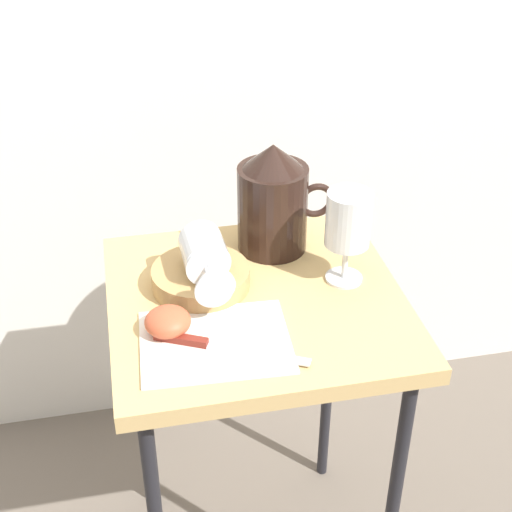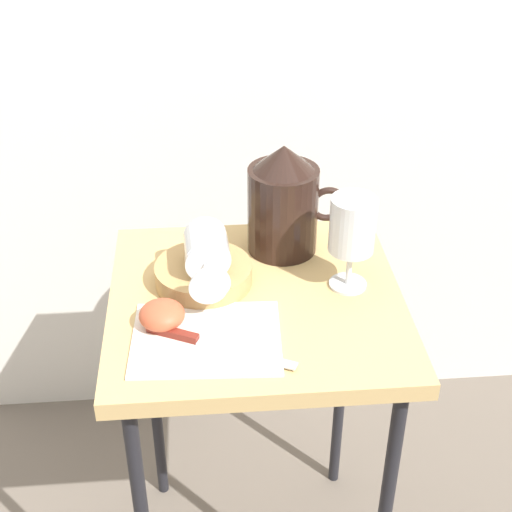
% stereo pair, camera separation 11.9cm
% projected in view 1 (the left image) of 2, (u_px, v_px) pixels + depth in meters
% --- Properties ---
extents(curtain_drape, '(2.40, 0.03, 1.98)m').
position_uv_depth(curtain_drape, '(204.00, 32.00, 1.51)').
color(curtain_drape, silver).
rests_on(curtain_drape, ground_plane).
extents(table, '(0.49, 0.47, 0.70)m').
position_uv_depth(table, '(256.00, 333.00, 1.28)').
color(table, tan).
rests_on(table, ground_plane).
extents(linen_napkin, '(0.24, 0.19, 0.00)m').
position_uv_depth(linen_napkin, '(215.00, 342.00, 1.13)').
color(linen_napkin, silver).
rests_on(linen_napkin, table).
extents(basket_tray, '(0.17, 0.17, 0.03)m').
position_uv_depth(basket_tray, '(201.00, 278.00, 1.25)').
color(basket_tray, tan).
rests_on(basket_tray, table).
extents(pitcher, '(0.18, 0.13, 0.20)m').
position_uv_depth(pitcher, '(273.00, 207.00, 1.32)').
color(pitcher, black).
rests_on(pitcher, table).
extents(wine_glass_upright, '(0.08, 0.08, 0.17)m').
position_uv_depth(wine_glass_upright, '(348.00, 224.00, 1.21)').
color(wine_glass_upright, silver).
rests_on(wine_glass_upright, table).
extents(wine_glass_tipped_near, '(0.07, 0.15, 0.07)m').
position_uv_depth(wine_glass_tipped_near, '(203.00, 257.00, 1.21)').
color(wine_glass_tipped_near, silver).
rests_on(wine_glass_tipped_near, basket_tray).
extents(wine_glass_tipped_far, '(0.08, 0.15, 0.07)m').
position_uv_depth(wine_glass_tipped_far, '(205.00, 253.00, 1.21)').
color(wine_glass_tipped_far, silver).
rests_on(wine_glass_tipped_far, basket_tray).
extents(apple_half_left, '(0.07, 0.07, 0.04)m').
position_uv_depth(apple_half_left, '(168.00, 321.00, 1.14)').
color(apple_half_left, '#C15133').
rests_on(apple_half_left, linen_napkin).
extents(knife, '(0.23, 0.12, 0.01)m').
position_uv_depth(knife, '(208.00, 344.00, 1.11)').
color(knife, silver).
rests_on(knife, linen_napkin).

